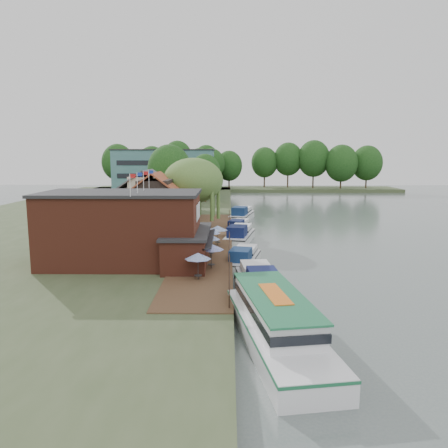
{
  "coord_description": "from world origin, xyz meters",
  "views": [
    {
      "loc": [
        -5.32,
        -43.55,
        11.8
      ],
      "look_at": [
        -6.0,
        12.0,
        3.0
      ],
      "focal_mm": 35.0,
      "sensor_mm": 36.0,
      "label": 1
    }
  ],
  "objects": [
    {
      "name": "umbrella_1",
      "position": [
        -7.04,
        -3.06,
        2.29
      ],
      "size": [
        2.46,
        2.46,
        2.38
      ],
      "primitive_type": null,
      "color": "#1C2C9A",
      "rests_on": "quay_deck"
    },
    {
      "name": "cruiser_3",
      "position": [
        -3.86,
        22.56,
        1.09
      ],
      "size": [
        5.11,
        9.56,
        2.18
      ],
      "primitive_type": null,
      "rotation": [
        0.0,
        0.0,
        -0.25
      ],
      "color": "white",
      "rests_on": "ground"
    },
    {
      "name": "cruiser_4",
      "position": [
        -3.02,
        35.93,
        1.31
      ],
      "size": [
        5.74,
        11.17,
        2.62
      ],
      "primitive_type": null,
      "rotation": [
        0.0,
        0.0,
        -0.22
      ],
      "color": "white",
      "rests_on": "ground"
    },
    {
      "name": "bank_tree_2",
      "position": [
        -10.9,
        57.7,
        6.54
      ],
      "size": [
        6.98,
        6.98,
        11.09
      ],
      "primitive_type": null,
      "color": "#143811",
      "rests_on": "land_bank"
    },
    {
      "name": "bank_tree_4",
      "position": [
        -13.94,
        85.04,
        7.43
      ],
      "size": [
        7.39,
        7.39,
        12.87
      ],
      "primitive_type": null,
      "color": "#143811",
      "rests_on": "land_bank"
    },
    {
      "name": "bank_tree_1",
      "position": [
        -17.74,
        48.01,
        6.88
      ],
      "size": [
        6.58,
        6.58,
        11.76
      ],
      "primitive_type": null,
      "color": "#143811",
      "rests_on": "land_bank"
    },
    {
      "name": "cottage_c",
      "position": [
        -14.0,
        33.0,
        5.25
      ],
      "size": [
        7.6,
        7.6,
        8.5
      ],
      "primitive_type": null,
      "color": "black",
      "rests_on": "land_bank"
    },
    {
      "name": "hotel_block",
      "position": [
        -22.0,
        70.0,
        7.15
      ],
      "size": [
        25.4,
        12.4,
        12.3
      ],
      "primitive_type": null,
      "color": "#38666B",
      "rests_on": "land_bank"
    },
    {
      "name": "bank_tree_0",
      "position": [
        -17.26,
        43.87,
        7.46
      ],
      "size": [
        8.78,
        8.78,
        12.92
      ],
      "primitive_type": null,
      "color": "#143811",
      "rests_on": "land_bank"
    },
    {
      "name": "cruiser_1",
      "position": [
        -3.78,
        2.19,
        1.1
      ],
      "size": [
        4.86,
        9.63,
        2.2
      ],
      "primitive_type": null,
      "rotation": [
        0.0,
        0.0,
        -0.21
      ],
      "color": "silver",
      "rests_on": "ground"
    },
    {
      "name": "umbrella_2",
      "position": [
        -7.3,
        1.97,
        2.29
      ],
      "size": [
        2.01,
        2.01,
        2.38
      ],
      "primitive_type": null,
      "color": "#1B4297",
      "rests_on": "quay_deck"
    },
    {
      "name": "cottage_b",
      "position": [
        -18.0,
        24.0,
        5.25
      ],
      "size": [
        9.6,
        8.6,
        8.5
      ],
      "primitive_type": null,
      "color": "beige",
      "rests_on": "land_bank"
    },
    {
      "name": "bank_tree_5",
      "position": [
        -10.9,
        94.23,
        7.42
      ],
      "size": [
        8.32,
        8.32,
        12.84
      ],
      "primitive_type": null,
      "color": "#143811",
      "rests_on": "land_bank"
    },
    {
      "name": "cruiser_0",
      "position": [
        -2.76,
        -7.27,
        1.3
      ],
      "size": [
        4.39,
        10.85,
        2.59
      ],
      "primitive_type": null,
      "rotation": [
        0.0,
        0.0,
        0.09
      ],
      "color": "silver",
      "rests_on": "ground"
    },
    {
      "name": "swan",
      "position": [
        -2.5,
        -11.05,
        0.22
      ],
      "size": [
        0.44,
        0.44,
        0.44
      ],
      "primitive_type": "sphere",
      "color": "white",
      "rests_on": "ground"
    },
    {
      "name": "umbrella_0",
      "position": [
        -8.02,
        -6.87,
        2.29
      ],
      "size": [
        2.3,
        2.3,
        2.38
      ],
      "primitive_type": null,
      "color": "#1A3D94",
      "rests_on": "quay_deck"
    },
    {
      "name": "willow",
      "position": [
        -10.5,
        19.0,
        6.21
      ],
      "size": [
        8.6,
        8.6,
        10.43
      ],
      "primitive_type": null,
      "color": "#476B2D",
      "rests_on": "land_bank"
    },
    {
      "name": "quay_deck",
      "position": [
        -8.0,
        10.0,
        1.05
      ],
      "size": [
        6.0,
        50.0,
        0.1
      ],
      "primitive_type": "cube",
      "color": "#47301E",
      "rests_on": "land_bank"
    },
    {
      "name": "umbrella_4",
      "position": [
        -6.69,
        7.74,
        2.29
      ],
      "size": [
        2.36,
        2.36,
        2.38
      ],
      "primitive_type": null,
      "color": "#1A4791",
      "rests_on": "quay_deck"
    },
    {
      "name": "cottage_a",
      "position": [
        -15.0,
        14.0,
        5.25
      ],
      "size": [
        8.6,
        7.6,
        8.5
      ],
      "primitive_type": null,
      "color": "black",
      "rests_on": "land_bank"
    },
    {
      "name": "umbrella_3",
      "position": [
        -7.5,
        5.67,
        2.29
      ],
      "size": [
        2.36,
        2.36,
        2.38
      ],
      "primitive_type": null,
      "color": "#1B4297",
      "rests_on": "quay_deck"
    },
    {
      "name": "tour_boat",
      "position": [
        -2.3,
        -17.74,
        1.61
      ],
      "size": [
        6.46,
        15.19,
        3.21
      ],
      "primitive_type": null,
      "rotation": [
        0.0,
        0.0,
        0.16
      ],
      "color": "silver",
      "rests_on": "ground"
    },
    {
      "name": "pub",
      "position": [
        -14.0,
        -1.0,
        4.65
      ],
      "size": [
        20.0,
        11.0,
        7.3
      ],
      "primitive_type": null,
      "color": "maroon",
      "rests_on": "land_bank"
    },
    {
      "name": "land_bank",
      "position": [
        -30.0,
        35.0,
        0.5
      ],
      "size": [
        50.0,
        140.0,
        1.0
      ],
      "primitive_type": "cube",
      "color": "#384728",
      "rests_on": "ground"
    },
    {
      "name": "bank_tree_3",
      "position": [
        -16.45,
        77.35,
        6.63
      ],
      "size": [
        6.06,
        6.06,
        11.27
      ],
      "primitive_type": null,
      "color": "#143811",
      "rests_on": "land_bank"
    },
    {
      "name": "quay_rail",
      "position": [
        -5.3,
        10.5,
        1.5
      ],
      "size": [
        0.2,
        49.0,
        1.0
      ],
      "primitive_type": null,
      "color": "black",
      "rests_on": "land_bank"
    },
    {
      "name": "cruiser_2",
      "position": [
        -3.89,
        15.3,
        1.26
      ],
      "size": [
        5.27,
        10.77,
        2.52
      ],
      "primitive_type": null,
      "rotation": [
        0.0,
        0.0,
        -0.19
      ],
      "color": "white",
      "rests_on": "ground"
    },
    {
      "name": "ground",
      "position": [
        0.0,
        0.0,
        0.0
      ],
      "size": [
        260.0,
        260.0,
        0.0
      ],
      "primitive_type": "plane",
      "color": "#4E5B59",
      "rests_on": "ground"
    }
  ]
}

